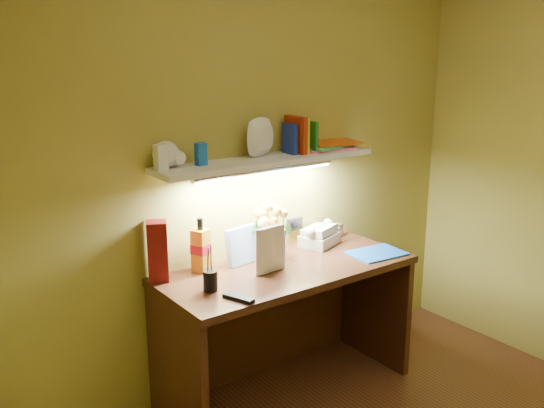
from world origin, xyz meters
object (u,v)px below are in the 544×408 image
(telephone, at_px, (319,234))
(whisky_bottle, at_px, (201,245))
(desk, at_px, (287,331))
(flower_bouquet, at_px, (270,232))
(desk_clock, at_px, (337,231))

(telephone, bearing_deg, whisky_bottle, 156.30)
(desk, relative_size, whisky_bottle, 4.86)
(flower_bouquet, relative_size, desk_clock, 3.71)
(desk, xyz_separation_m, desk_clock, (0.56, 0.23, 0.42))
(flower_bouquet, bearing_deg, whisky_bottle, 172.13)
(desk_clock, distance_m, whisky_bottle, 0.97)
(flower_bouquet, height_order, whisky_bottle, flower_bouquet)
(telephone, bearing_deg, desk_clock, -5.36)
(telephone, distance_m, desk_clock, 0.20)
(flower_bouquet, relative_size, telephone, 1.34)
(desk_clock, bearing_deg, flower_bouquet, 170.01)
(whisky_bottle, bearing_deg, desk_clock, 0.80)
(flower_bouquet, distance_m, desk_clock, 0.57)
(desk, distance_m, flower_bouquet, 0.55)
(flower_bouquet, xyz_separation_m, desk_clock, (0.56, 0.07, -0.11))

